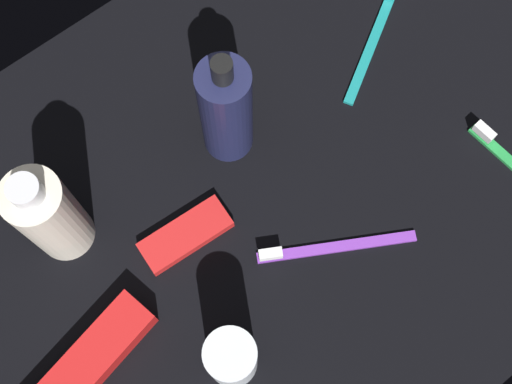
# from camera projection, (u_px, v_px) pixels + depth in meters

# --- Properties ---
(ground_plane) EXTENTS (0.84, 0.64, 0.01)m
(ground_plane) POSITION_uv_depth(u_px,v_px,m) (256.00, 202.00, 0.81)
(ground_plane) COLOR black
(lotion_bottle) EXTENTS (0.06, 0.06, 0.18)m
(lotion_bottle) POSITION_uv_depth(u_px,v_px,m) (226.00, 110.00, 0.76)
(lotion_bottle) COLOR #1B1E42
(lotion_bottle) RESTS_ON ground_plane
(bodywash_bottle) EXTENTS (0.06, 0.06, 0.16)m
(bodywash_bottle) POSITION_uv_depth(u_px,v_px,m) (49.00, 215.00, 0.73)
(bodywash_bottle) COLOR silver
(bodywash_bottle) RESTS_ON ground_plane
(deodorant_stick) EXTENTS (0.05, 0.05, 0.11)m
(deodorant_stick) POSITION_uv_depth(u_px,v_px,m) (231.00, 358.00, 0.70)
(deodorant_stick) COLOR silver
(deodorant_stick) RESTS_ON ground_plane
(toothbrush_teal) EXTENTS (0.16, 0.10, 0.02)m
(toothbrush_teal) POSITION_uv_depth(u_px,v_px,m) (376.00, 33.00, 0.87)
(toothbrush_teal) COLOR teal
(toothbrush_teal) RESTS_ON ground_plane
(toothbrush_purple) EXTENTS (0.16, 0.10, 0.02)m
(toothbrush_purple) POSITION_uv_depth(u_px,v_px,m) (327.00, 248.00, 0.79)
(toothbrush_purple) COLOR purple
(toothbrush_purple) RESTS_ON ground_plane
(toothpaste_box_red) EXTENTS (0.18, 0.08, 0.03)m
(toothpaste_box_red) POSITION_uv_depth(u_px,v_px,m) (84.00, 369.00, 0.74)
(toothpaste_box_red) COLOR red
(toothpaste_box_red) RESTS_ON ground_plane
(snack_bar_red) EXTENTS (0.11, 0.05, 0.01)m
(snack_bar_red) POSITION_uv_depth(u_px,v_px,m) (186.00, 235.00, 0.79)
(snack_bar_red) COLOR red
(snack_bar_red) RESTS_ON ground_plane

